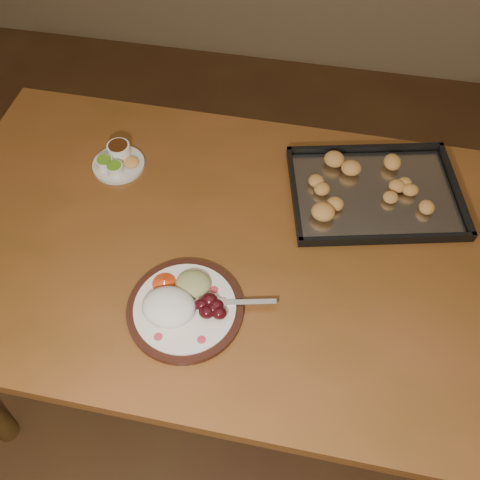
# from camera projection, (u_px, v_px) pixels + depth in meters

# --- Properties ---
(ground) EXTENTS (4.00, 4.00, 0.00)m
(ground) POSITION_uv_depth(u_px,v_px,m) (267.00, 429.00, 1.78)
(ground) COLOR brown
(ground) RESTS_ON ground
(dining_table) EXTENTS (1.51, 0.92, 0.75)m
(dining_table) POSITION_uv_depth(u_px,v_px,m) (230.00, 264.00, 1.39)
(dining_table) COLOR brown
(dining_table) RESTS_ON ground
(dinner_plate) EXTENTS (0.33, 0.26, 0.06)m
(dinner_plate) POSITION_uv_depth(u_px,v_px,m) (182.00, 305.00, 1.18)
(dinner_plate) COLOR black
(dinner_plate) RESTS_ON dining_table
(condiment_saucer) EXTENTS (0.14, 0.14, 0.05)m
(condiment_saucer) POSITION_uv_depth(u_px,v_px,m) (117.00, 160.00, 1.45)
(condiment_saucer) COLOR beige
(condiment_saucer) RESTS_ON dining_table
(baking_tray) EXTENTS (0.49, 0.41, 0.05)m
(baking_tray) POSITION_uv_depth(u_px,v_px,m) (375.00, 192.00, 1.39)
(baking_tray) COLOR black
(baking_tray) RESTS_ON dining_table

